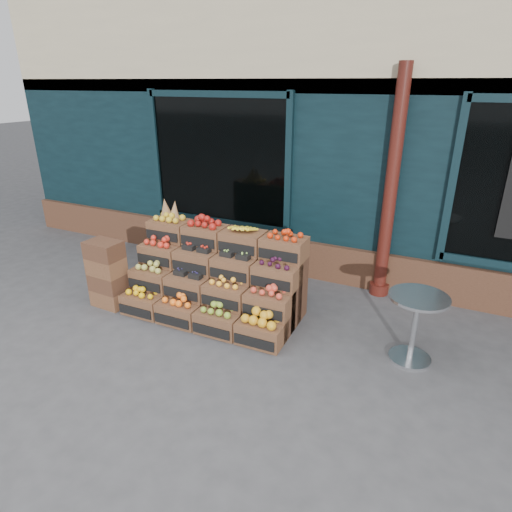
% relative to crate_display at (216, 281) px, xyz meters
% --- Properties ---
extents(ground, '(60.00, 60.00, 0.00)m').
position_rel_crate_display_xyz_m(ground, '(0.73, -0.54, -0.45)').
color(ground, '#3F3F42').
rests_on(ground, ground).
extents(shop_facade, '(12.00, 6.24, 4.80)m').
position_rel_crate_display_xyz_m(shop_facade, '(0.73, 4.57, 1.95)').
color(shop_facade, black).
rests_on(shop_facade, ground).
extents(crate_display, '(2.34, 1.18, 1.45)m').
position_rel_crate_display_xyz_m(crate_display, '(0.00, 0.00, 0.00)').
color(crate_display, brown).
rests_on(crate_display, ground).
extents(spare_crates, '(0.49, 0.35, 0.96)m').
position_rel_crate_display_xyz_m(spare_crates, '(-1.44, -0.52, 0.03)').
color(spare_crates, brown).
rests_on(spare_crates, ground).
extents(bistro_table, '(0.65, 0.65, 0.82)m').
position_rel_crate_display_xyz_m(bistro_table, '(2.58, -0.02, 0.06)').
color(bistro_table, silver).
rests_on(bistro_table, ground).
extents(shopkeeper, '(0.82, 0.70, 1.92)m').
position_rel_crate_display_xyz_m(shopkeeper, '(-1.37, 2.14, 0.51)').
color(shopkeeper, '#1C6225').
rests_on(shopkeeper, ground).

